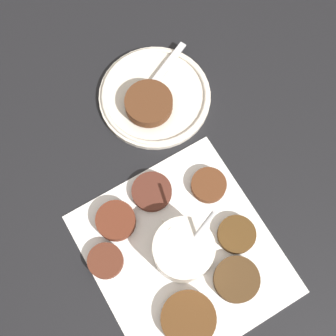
% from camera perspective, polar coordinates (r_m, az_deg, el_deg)
% --- Properties ---
extents(ground_plane, '(4.00, 4.00, 0.00)m').
position_cam_1_polar(ground_plane, '(0.77, -0.93, -10.41)').
color(ground_plane, black).
extents(napkin, '(0.34, 0.32, 0.00)m').
position_cam_1_polar(napkin, '(0.77, 1.80, -10.38)').
color(napkin, white).
rests_on(napkin, ground_plane).
extents(sauce_bowl, '(0.10, 0.11, 0.12)m').
position_cam_1_polar(sauce_bowl, '(0.74, 1.86, -10.00)').
color(sauce_bowl, silver).
rests_on(sauce_bowl, napkin).
extents(fritter_0, '(0.06, 0.06, 0.02)m').
position_cam_1_polar(fritter_0, '(0.76, -7.63, -11.16)').
color(fritter_0, '#55291C').
rests_on(fritter_0, napkin).
extents(fritter_1, '(0.07, 0.07, 0.02)m').
position_cam_1_polar(fritter_1, '(0.76, 8.34, -13.30)').
color(fritter_1, '#47301A').
rests_on(fritter_1, napkin).
extents(fritter_2, '(0.09, 0.09, 0.02)m').
position_cam_1_polar(fritter_2, '(0.75, 2.50, -17.89)').
color(fritter_2, '#533218').
rests_on(fritter_2, napkin).
extents(fritter_3, '(0.06, 0.06, 0.02)m').
position_cam_1_polar(fritter_3, '(0.79, 4.97, -2.10)').
color(fritter_3, '#582F1A').
rests_on(fritter_3, napkin).
extents(fritter_4, '(0.06, 0.06, 0.02)m').
position_cam_1_polar(fritter_4, '(0.77, -6.37, -6.41)').
color(fritter_4, '#5B291A').
rests_on(fritter_4, napkin).
extents(fritter_5, '(0.06, 0.06, 0.01)m').
position_cam_1_polar(fritter_5, '(0.77, 8.35, -8.02)').
color(fritter_5, '#4D3217').
rests_on(fritter_5, napkin).
extents(fritter_6, '(0.07, 0.07, 0.01)m').
position_cam_1_polar(fritter_6, '(0.78, -2.00, -2.89)').
color(fritter_6, '#50271D').
rests_on(fritter_6, napkin).
extents(serving_plate, '(0.20, 0.20, 0.02)m').
position_cam_1_polar(serving_plate, '(0.85, -1.62, 8.77)').
color(serving_plate, silver).
rests_on(serving_plate, ground_plane).
extents(fritter_on_plate, '(0.08, 0.08, 0.02)m').
position_cam_1_polar(fritter_on_plate, '(0.82, -2.36, 7.86)').
color(fritter_on_plate, '#512D19').
rests_on(fritter_on_plate, serving_plate).
extents(fork, '(0.07, 0.16, 0.00)m').
position_cam_1_polar(fork, '(0.85, -1.78, 10.37)').
color(fork, silver).
rests_on(fork, serving_plate).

